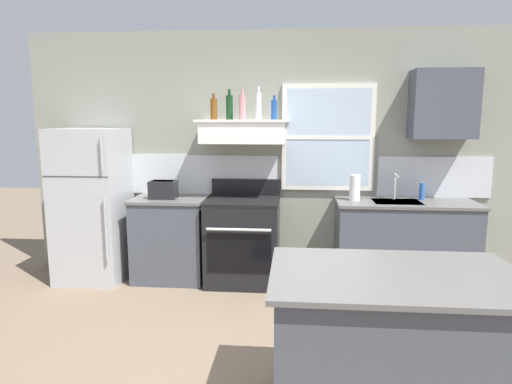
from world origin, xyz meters
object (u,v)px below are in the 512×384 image
at_px(refrigerator, 92,205).
at_px(toaster, 163,189).
at_px(bottle_rose_pink, 242,107).
at_px(kitchen_island, 393,349).
at_px(bottle_blue_liqueur, 274,109).
at_px(paper_towel_roll, 355,188).
at_px(bottle_clear_tall, 258,106).
at_px(dish_soap_bottle, 422,191).
at_px(stove_range, 243,240).
at_px(bottle_dark_green_wine, 229,107).
at_px(bottle_amber_wine, 214,109).

height_order(refrigerator, toaster, refrigerator).
height_order(bottle_rose_pink, kitchen_island, bottle_rose_pink).
relative_size(refrigerator, bottle_blue_liqueur, 6.61).
height_order(paper_towel_roll, kitchen_island, paper_towel_roll).
height_order(refrigerator, bottle_clear_tall, bottle_clear_tall).
height_order(bottle_rose_pink, dish_soap_bottle, bottle_rose_pink).
relative_size(stove_range, bottle_dark_green_wine, 3.46).
height_order(bottle_clear_tall, paper_towel_roll, bottle_clear_tall).
relative_size(stove_range, bottle_rose_pink, 3.48).
bearing_deg(toaster, bottle_blue_liqueur, 6.54).
bearing_deg(refrigerator, toaster, 0.54).
relative_size(toaster, bottle_blue_liqueur, 1.19).
distance_m(stove_range, paper_towel_roll, 1.31).
xyz_separation_m(paper_towel_roll, dish_soap_bottle, (0.71, 0.10, -0.04)).
relative_size(bottle_blue_liqueur, paper_towel_roll, 0.93).
bearing_deg(bottle_clear_tall, bottle_dark_green_wine, 169.75).
bearing_deg(bottle_amber_wine, bottle_blue_liqueur, -1.12).
bearing_deg(paper_towel_roll, toaster, -178.51).
relative_size(bottle_blue_liqueur, kitchen_island, 0.18).
distance_m(toaster, bottle_dark_green_wine, 1.13).
relative_size(stove_range, paper_towel_roll, 4.04).
relative_size(bottle_rose_pink, bottle_blue_liqueur, 1.25).
bearing_deg(kitchen_island, stove_range, 116.91).
distance_m(paper_towel_roll, kitchen_island, 2.32).
bearing_deg(toaster, paper_towel_roll, 1.49).
distance_m(bottle_dark_green_wine, kitchen_island, 3.04).
bearing_deg(toaster, dish_soap_bottle, 3.20).
xyz_separation_m(stove_range, dish_soap_bottle, (1.88, 0.14, 0.54)).
xyz_separation_m(toaster, bottle_dark_green_wine, (0.70, 0.16, 0.87)).
xyz_separation_m(bottle_rose_pink, dish_soap_bottle, (1.89, 0.08, -0.88)).
height_order(toaster, stove_range, toaster).
bearing_deg(bottle_blue_liqueur, stove_range, -159.63).
height_order(toaster, bottle_blue_liqueur, bottle_blue_liqueur).
height_order(dish_soap_bottle, kitchen_island, dish_soap_bottle).
relative_size(refrigerator, bottle_rose_pink, 5.28).
height_order(bottle_blue_liqueur, paper_towel_roll, bottle_blue_liqueur).
distance_m(bottle_clear_tall, dish_soap_bottle, 1.94).
distance_m(bottle_clear_tall, bottle_blue_liqueur, 0.17).
bearing_deg(bottle_dark_green_wine, paper_towel_roll, -4.78).
bearing_deg(bottle_rose_pink, bottle_clear_tall, 10.98).
bearing_deg(bottle_blue_liqueur, kitchen_island, -71.05).
height_order(stove_range, bottle_rose_pink, bottle_rose_pink).
height_order(refrigerator, kitchen_island, refrigerator).
bearing_deg(bottle_blue_liqueur, bottle_amber_wine, 178.88).
bearing_deg(bottle_rose_pink, stove_range, -82.90).
height_order(refrigerator, bottle_amber_wine, bottle_amber_wine).
distance_m(bottle_rose_pink, bottle_clear_tall, 0.17).
height_order(toaster, dish_soap_bottle, toaster).
bearing_deg(bottle_clear_tall, bottle_rose_pink, -169.02).
height_order(toaster, bottle_amber_wine, bottle_amber_wine).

